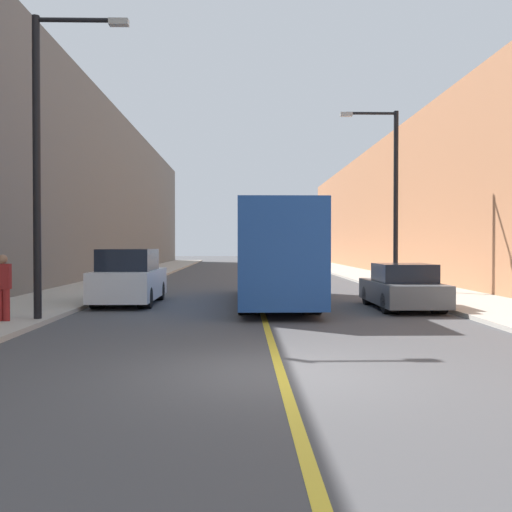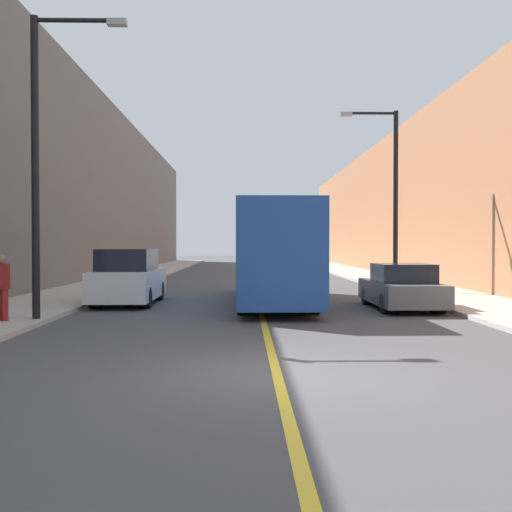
# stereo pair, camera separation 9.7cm
# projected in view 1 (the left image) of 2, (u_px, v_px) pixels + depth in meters

# --- Properties ---
(ground_plane) EXTENTS (200.00, 200.00, 0.00)m
(ground_plane) POSITION_uv_depth(u_px,v_px,m) (281.00, 373.00, 9.43)
(ground_plane) COLOR #474749
(sidewalk_left) EXTENTS (3.41, 72.00, 0.13)m
(sidewalk_left) POSITION_uv_depth(u_px,v_px,m) (140.00, 275.00, 39.25)
(sidewalk_left) COLOR #B2AA9E
(sidewalk_left) RESTS_ON ground
(sidewalk_right) EXTENTS (3.41, 72.00, 0.13)m
(sidewalk_right) POSITION_uv_depth(u_px,v_px,m) (361.00, 275.00, 39.59)
(sidewalk_right) COLOR #B2AA9E
(sidewalk_right) RESTS_ON ground
(building_row_left) EXTENTS (4.00, 72.00, 11.24)m
(building_row_left) POSITION_uv_depth(u_px,v_px,m) (83.00, 190.00, 39.06)
(building_row_left) COLOR #66605B
(building_row_left) RESTS_ON ground
(building_row_right) EXTENTS (4.00, 72.00, 9.31)m
(building_row_right) POSITION_uv_depth(u_px,v_px,m) (417.00, 205.00, 39.60)
(building_row_right) COLOR #B2724C
(building_row_right) RESTS_ON ground
(road_center_line) EXTENTS (0.16, 72.00, 0.01)m
(road_center_line) POSITION_uv_depth(u_px,v_px,m) (251.00, 276.00, 39.42)
(road_center_line) COLOR gold
(road_center_line) RESTS_ON ground
(bus) EXTENTS (2.42, 10.46, 3.31)m
(bus) POSITION_uv_depth(u_px,v_px,m) (274.00, 253.00, 20.67)
(bus) COLOR #1E4793
(bus) RESTS_ON ground
(parked_suv_left) EXTENTS (1.93, 4.74, 1.89)m
(parked_suv_left) POSITION_uv_depth(u_px,v_px,m) (129.00, 279.00, 20.47)
(parked_suv_left) COLOR silver
(parked_suv_left) RESTS_ON ground
(car_right_near) EXTENTS (1.88, 4.40, 1.44)m
(car_right_near) POSITION_uv_depth(u_px,v_px,m) (402.00, 288.00, 18.94)
(car_right_near) COLOR #51565B
(car_right_near) RESTS_ON ground
(street_lamp_left) EXTENTS (2.46, 0.24, 7.77)m
(street_lamp_left) POSITION_uv_depth(u_px,v_px,m) (45.00, 148.00, 15.36)
(street_lamp_left) COLOR black
(street_lamp_left) RESTS_ON sidewalk_left
(street_lamp_right) EXTENTS (2.46, 0.24, 7.54)m
(street_lamp_right) POSITION_uv_depth(u_px,v_px,m) (391.00, 188.00, 25.20)
(street_lamp_right) COLOR black
(street_lamp_right) RESTS_ON sidewalk_right
(pedestrian) EXTENTS (0.37, 0.23, 1.66)m
(pedestrian) POSITION_uv_depth(u_px,v_px,m) (3.00, 287.00, 14.94)
(pedestrian) COLOR maroon
(pedestrian) RESTS_ON sidewalk_left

